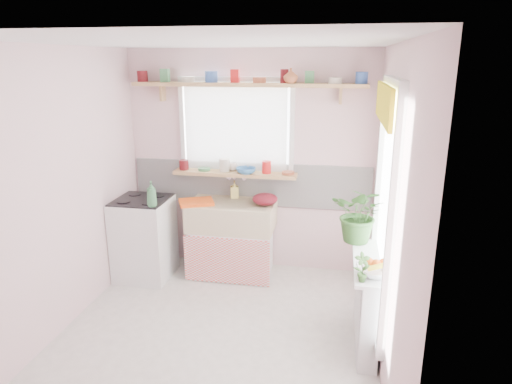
# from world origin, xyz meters

# --- Properties ---
(room) EXTENTS (3.20, 3.20, 3.20)m
(room) POSITION_xyz_m (0.66, 0.86, 1.37)
(room) COLOR silver
(room) RESTS_ON ground
(sink_unit) EXTENTS (0.95, 0.65, 1.11)m
(sink_unit) POSITION_xyz_m (-0.15, 1.29, 0.43)
(sink_unit) COLOR white
(sink_unit) RESTS_ON ground
(cooker) EXTENTS (0.58, 0.58, 0.93)m
(cooker) POSITION_xyz_m (-1.10, 1.05, 0.46)
(cooker) COLOR white
(cooker) RESTS_ON ground
(radiator_ledge) EXTENTS (0.22, 0.95, 0.78)m
(radiator_ledge) POSITION_xyz_m (1.30, 0.20, 0.40)
(radiator_ledge) COLOR white
(radiator_ledge) RESTS_ON ground
(windowsill) EXTENTS (1.40, 0.22, 0.04)m
(windowsill) POSITION_xyz_m (-0.15, 1.48, 1.14)
(windowsill) COLOR tan
(windowsill) RESTS_ON room
(pine_shelf) EXTENTS (2.52, 0.24, 0.04)m
(pine_shelf) POSITION_xyz_m (0.00, 1.47, 2.12)
(pine_shelf) COLOR tan
(pine_shelf) RESTS_ON room
(shelf_crockery) EXTENTS (2.47, 0.11, 0.12)m
(shelf_crockery) POSITION_xyz_m (-0.02, 1.47, 2.19)
(shelf_crockery) COLOR #590F14
(shelf_crockery) RESTS_ON pine_shelf
(sill_crockery) EXTENTS (1.35, 0.11, 0.12)m
(sill_crockery) POSITION_xyz_m (-0.20, 1.48, 1.21)
(sill_crockery) COLOR #590F14
(sill_crockery) RESTS_ON windowsill
(dish_tray) EXTENTS (0.45, 0.40, 0.04)m
(dish_tray) POSITION_xyz_m (-0.53, 1.20, 0.87)
(dish_tray) COLOR #FD5A16
(dish_tray) RESTS_ON sink_unit
(colander) EXTENTS (0.36, 0.36, 0.13)m
(colander) POSITION_xyz_m (0.22, 1.30, 0.91)
(colander) COLOR #5E101B
(colander) RESTS_ON sink_unit
(jade_plant) EXTENTS (0.58, 0.54, 0.53)m
(jade_plant) POSITION_xyz_m (1.21, 0.60, 1.04)
(jade_plant) COLOR #305C25
(jade_plant) RESTS_ON radiator_ledge
(fruit_bowl) EXTENTS (0.35, 0.35, 0.07)m
(fruit_bowl) POSITION_xyz_m (1.32, -0.07, 0.81)
(fruit_bowl) COLOR silver
(fruit_bowl) RESTS_ON radiator_ledge
(herb_pot) EXTENTS (0.14, 0.12, 0.23)m
(herb_pot) POSITION_xyz_m (1.21, -0.20, 0.89)
(herb_pot) COLOR #3D6E2C
(herb_pot) RESTS_ON radiator_ledge
(soap_bottle_sink) EXTENTS (0.11, 0.11, 0.20)m
(soap_bottle_sink) POSITION_xyz_m (-0.16, 1.50, 0.95)
(soap_bottle_sink) COLOR #D8C860
(soap_bottle_sink) RESTS_ON sink_unit
(sill_cup) EXTENTS (0.16, 0.16, 0.10)m
(sill_cup) POSITION_xyz_m (-0.20, 1.54, 1.21)
(sill_cup) COLOR silver
(sill_cup) RESTS_ON windowsill
(sill_bowl) EXTENTS (0.27, 0.27, 0.07)m
(sill_bowl) POSITION_xyz_m (-0.01, 1.42, 1.19)
(sill_bowl) COLOR teal
(sill_bowl) RESTS_ON windowsill
(shelf_vase) EXTENTS (0.16, 0.16, 0.15)m
(shelf_vase) POSITION_xyz_m (0.47, 1.41, 2.22)
(shelf_vase) COLOR #AE5D35
(shelf_vase) RESTS_ON pine_shelf
(cooker_bottle) EXTENTS (0.13, 0.13, 0.27)m
(cooker_bottle) POSITION_xyz_m (-0.88, 0.83, 1.05)
(cooker_bottle) COLOR #418250
(cooker_bottle) RESTS_ON cooker
(fruit) EXTENTS (0.20, 0.14, 0.10)m
(fruit) POSITION_xyz_m (1.33, -0.06, 0.87)
(fruit) COLOR #E25313
(fruit) RESTS_ON fruit_bowl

